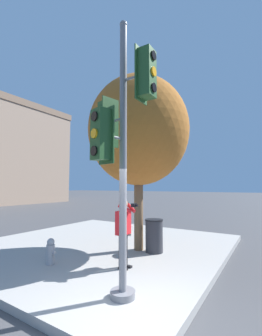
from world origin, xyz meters
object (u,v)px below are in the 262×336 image
object	(u,v)px
traffic_signal_pole	(120,134)
trash_bin	(154,236)
street_tree	(138,131)
fire_hydrant	(51,251)
person_photographer	(124,226)

from	to	relation	value
traffic_signal_pole	trash_bin	bearing A→B (deg)	14.32
street_tree	trash_bin	world-z (taller)	street_tree
trash_bin	fire_hydrant	bearing A→B (deg)	143.15
traffic_signal_pole	fire_hydrant	size ratio (longest dim) A/B	8.06
street_tree	person_photographer	bearing A→B (deg)	-162.65
person_photographer	trash_bin	size ratio (longest dim) A/B	1.70
trash_bin	traffic_signal_pole	bearing A→B (deg)	-165.68
person_photographer	fire_hydrant	distance (m)	2.05
person_photographer	trash_bin	bearing A→B (deg)	-1.49
fire_hydrant	trash_bin	size ratio (longest dim) A/B	0.67
fire_hydrant	trash_bin	bearing A→B (deg)	-36.85
traffic_signal_pole	person_photographer	world-z (taller)	traffic_signal_pole
person_photographer	street_tree	world-z (taller)	street_tree
person_photographer	trash_bin	distance (m)	1.67
trash_bin	street_tree	bearing A→B (deg)	93.72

